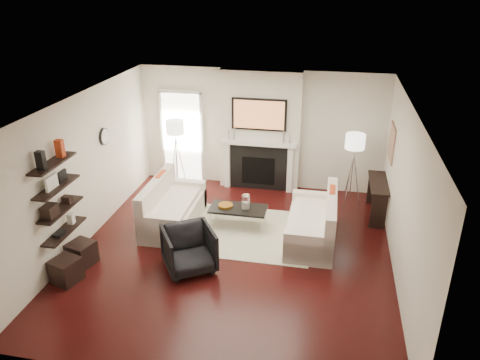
% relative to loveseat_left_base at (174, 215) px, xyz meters
% --- Properties ---
extents(room_envelope, '(6.00, 6.00, 6.00)m').
position_rel_loveseat_left_base_xyz_m(room_envelope, '(1.36, -0.77, 1.14)').
color(room_envelope, black).
rests_on(room_envelope, ground).
extents(chimney_breast, '(1.80, 0.25, 2.70)m').
position_rel_loveseat_left_base_xyz_m(chimney_breast, '(1.36, 2.11, 1.14)').
color(chimney_breast, silver).
rests_on(chimney_breast, floor).
extents(fireplace_surround, '(1.30, 0.02, 1.04)m').
position_rel_loveseat_left_base_xyz_m(fireplace_surround, '(1.36, 1.97, 0.31)').
color(fireplace_surround, black).
rests_on(fireplace_surround, floor).
extents(firebox, '(0.75, 0.02, 0.65)m').
position_rel_loveseat_left_base_xyz_m(firebox, '(1.36, 1.97, 0.24)').
color(firebox, black).
rests_on(firebox, floor).
extents(mantel_pilaster_l, '(0.12, 0.08, 1.10)m').
position_rel_loveseat_left_base_xyz_m(mantel_pilaster_l, '(0.64, 1.94, 0.34)').
color(mantel_pilaster_l, white).
rests_on(mantel_pilaster_l, floor).
extents(mantel_pilaster_r, '(0.12, 0.08, 1.10)m').
position_rel_loveseat_left_base_xyz_m(mantel_pilaster_r, '(2.08, 1.94, 0.34)').
color(mantel_pilaster_r, white).
rests_on(mantel_pilaster_r, floor).
extents(mantel_shelf, '(1.70, 0.18, 0.07)m').
position_rel_loveseat_left_base_xyz_m(mantel_shelf, '(1.36, 1.92, 0.91)').
color(mantel_shelf, white).
rests_on(mantel_shelf, chimney_breast).
extents(tv_body, '(1.20, 0.06, 0.70)m').
position_rel_loveseat_left_base_xyz_m(tv_body, '(1.36, 1.95, 1.57)').
color(tv_body, black).
rests_on(tv_body, chimney_breast).
extents(tv_screen, '(1.10, 0.00, 0.62)m').
position_rel_loveseat_left_base_xyz_m(tv_screen, '(1.36, 1.92, 1.57)').
color(tv_screen, '#BF723F').
rests_on(tv_screen, tv_body).
extents(candlestick_l_tall, '(0.04, 0.04, 0.30)m').
position_rel_loveseat_left_base_xyz_m(candlestick_l_tall, '(0.81, 1.93, 1.09)').
color(candlestick_l_tall, silver).
rests_on(candlestick_l_tall, mantel_shelf).
extents(candlestick_l_short, '(0.04, 0.04, 0.24)m').
position_rel_loveseat_left_base_xyz_m(candlestick_l_short, '(0.68, 1.93, 1.06)').
color(candlestick_l_short, silver).
rests_on(candlestick_l_short, mantel_shelf).
extents(candlestick_r_tall, '(0.04, 0.04, 0.30)m').
position_rel_loveseat_left_base_xyz_m(candlestick_r_tall, '(1.91, 1.93, 1.09)').
color(candlestick_r_tall, silver).
rests_on(candlestick_r_tall, mantel_shelf).
extents(candlestick_r_short, '(0.04, 0.04, 0.24)m').
position_rel_loveseat_left_base_xyz_m(candlestick_r_short, '(2.04, 1.93, 1.06)').
color(candlestick_r_short, silver).
rests_on(candlestick_r_short, mantel_shelf).
extents(hallway_panel, '(0.90, 0.02, 2.10)m').
position_rel_loveseat_left_base_xyz_m(hallway_panel, '(-0.49, 2.21, 0.84)').
color(hallway_panel, white).
rests_on(hallway_panel, floor).
extents(door_trim_l, '(0.06, 0.06, 2.16)m').
position_rel_loveseat_left_base_xyz_m(door_trim_l, '(-0.97, 2.19, 0.84)').
color(door_trim_l, white).
rests_on(door_trim_l, floor).
extents(door_trim_r, '(0.06, 0.06, 2.16)m').
position_rel_loveseat_left_base_xyz_m(door_trim_r, '(-0.01, 2.19, 0.84)').
color(door_trim_r, white).
rests_on(door_trim_r, floor).
extents(door_trim_top, '(1.02, 0.06, 0.06)m').
position_rel_loveseat_left_base_xyz_m(door_trim_top, '(-0.49, 2.19, 1.92)').
color(door_trim_top, white).
rests_on(door_trim_top, wall_back).
extents(rug, '(2.60, 2.00, 0.01)m').
position_rel_loveseat_left_base_xyz_m(rug, '(1.41, -0.04, -0.20)').
color(rug, '#BFB99C').
rests_on(rug, floor).
extents(loveseat_left_base, '(0.85, 1.80, 0.42)m').
position_rel_loveseat_left_base_xyz_m(loveseat_left_base, '(0.00, 0.00, 0.00)').
color(loveseat_left_base, silver).
rests_on(loveseat_left_base, floor).
extents(loveseat_left_back, '(0.18, 1.80, 0.80)m').
position_rel_loveseat_left_base_xyz_m(loveseat_left_back, '(-0.33, 0.00, 0.32)').
color(loveseat_left_back, silver).
rests_on(loveseat_left_back, floor).
extents(loveseat_left_arm_n, '(0.85, 0.18, 0.60)m').
position_rel_loveseat_left_base_xyz_m(loveseat_left_arm_n, '(0.00, -0.81, 0.09)').
color(loveseat_left_arm_n, silver).
rests_on(loveseat_left_arm_n, floor).
extents(loveseat_left_arm_s, '(0.85, 0.18, 0.60)m').
position_rel_loveseat_left_base_xyz_m(loveseat_left_arm_s, '(0.00, 0.81, 0.09)').
color(loveseat_left_arm_s, silver).
rests_on(loveseat_left_arm_s, floor).
extents(loveseat_left_cushion, '(0.63, 1.44, 0.10)m').
position_rel_loveseat_left_base_xyz_m(loveseat_left_cushion, '(0.05, 0.00, 0.26)').
color(loveseat_left_cushion, silver).
rests_on(loveseat_left_cushion, loveseat_left_base).
extents(pillow_left_orange, '(0.10, 0.42, 0.42)m').
position_rel_loveseat_left_base_xyz_m(pillow_left_orange, '(-0.33, 0.30, 0.52)').
color(pillow_left_orange, '#B43716').
rests_on(pillow_left_orange, loveseat_left_cushion).
extents(pillow_left_charcoal, '(0.10, 0.40, 0.40)m').
position_rel_loveseat_left_base_xyz_m(pillow_left_charcoal, '(-0.33, -0.30, 0.51)').
color(pillow_left_charcoal, black).
rests_on(pillow_left_charcoal, loveseat_left_cushion).
extents(loveseat_right_base, '(0.85, 1.80, 0.42)m').
position_rel_loveseat_left_base_xyz_m(loveseat_right_base, '(2.69, -0.08, 0.00)').
color(loveseat_right_base, silver).
rests_on(loveseat_right_base, floor).
extents(loveseat_right_back, '(0.18, 1.80, 0.80)m').
position_rel_loveseat_left_base_xyz_m(loveseat_right_back, '(3.02, -0.08, 0.32)').
color(loveseat_right_back, silver).
rests_on(loveseat_right_back, floor).
extents(loveseat_right_arm_n, '(0.85, 0.18, 0.60)m').
position_rel_loveseat_left_base_xyz_m(loveseat_right_arm_n, '(2.69, -0.89, 0.09)').
color(loveseat_right_arm_n, silver).
rests_on(loveseat_right_arm_n, floor).
extents(loveseat_right_arm_s, '(0.85, 0.18, 0.60)m').
position_rel_loveseat_left_base_xyz_m(loveseat_right_arm_s, '(2.69, 0.73, 0.09)').
color(loveseat_right_arm_s, silver).
rests_on(loveseat_right_arm_s, floor).
extents(loveseat_right_cushion, '(0.63, 1.44, 0.10)m').
position_rel_loveseat_left_base_xyz_m(loveseat_right_cushion, '(2.64, -0.08, 0.26)').
color(loveseat_right_cushion, silver).
rests_on(loveseat_right_cushion, loveseat_right_base).
extents(pillow_right_orange, '(0.10, 0.42, 0.42)m').
position_rel_loveseat_left_base_xyz_m(pillow_right_orange, '(3.02, 0.22, 0.52)').
color(pillow_right_orange, '#B43716').
rests_on(pillow_right_orange, loveseat_right_cushion).
extents(pillow_right_charcoal, '(0.10, 0.40, 0.40)m').
position_rel_loveseat_left_base_xyz_m(pillow_right_charcoal, '(3.02, -0.38, 0.51)').
color(pillow_right_charcoal, black).
rests_on(pillow_right_charcoal, loveseat_right_cushion).
extents(coffee_table, '(1.10, 0.55, 0.04)m').
position_rel_loveseat_left_base_xyz_m(coffee_table, '(1.27, 0.14, 0.19)').
color(coffee_table, black).
rests_on(coffee_table, floor).
extents(coffee_leg_nw, '(0.02, 0.02, 0.38)m').
position_rel_loveseat_left_base_xyz_m(coffee_leg_nw, '(0.77, -0.08, -0.02)').
color(coffee_leg_nw, silver).
rests_on(coffee_leg_nw, floor).
extents(coffee_leg_ne, '(0.02, 0.02, 0.38)m').
position_rel_loveseat_left_base_xyz_m(coffee_leg_ne, '(1.77, -0.08, -0.02)').
color(coffee_leg_ne, silver).
rests_on(coffee_leg_ne, floor).
extents(coffee_leg_sw, '(0.02, 0.02, 0.38)m').
position_rel_loveseat_left_base_xyz_m(coffee_leg_sw, '(0.77, 0.36, -0.02)').
color(coffee_leg_sw, silver).
rests_on(coffee_leg_sw, floor).
extents(coffee_leg_se, '(0.02, 0.02, 0.38)m').
position_rel_loveseat_left_base_xyz_m(coffee_leg_se, '(1.77, 0.36, -0.02)').
color(coffee_leg_se, silver).
rests_on(coffee_leg_se, floor).
extents(hurricane_glass, '(0.16, 0.16, 0.28)m').
position_rel_loveseat_left_base_xyz_m(hurricane_glass, '(1.42, 0.14, 0.35)').
color(hurricane_glass, white).
rests_on(hurricane_glass, coffee_table).
extents(hurricane_candle, '(0.10, 0.10, 0.15)m').
position_rel_loveseat_left_base_xyz_m(hurricane_candle, '(1.42, 0.14, 0.29)').
color(hurricane_candle, white).
rests_on(hurricane_candle, coffee_table).
extents(copper_bowl, '(0.28, 0.28, 0.05)m').
position_rel_loveseat_left_base_xyz_m(copper_bowl, '(1.02, 0.14, 0.24)').
color(copper_bowl, '#9F631A').
rests_on(copper_bowl, coffee_table).
extents(armchair, '(1.07, 1.05, 0.82)m').
position_rel_loveseat_left_base_xyz_m(armchair, '(0.75, -1.40, 0.20)').
color(armchair, black).
rests_on(armchair, floor).
extents(lamp_left_post, '(0.02, 0.02, 1.20)m').
position_rel_loveseat_left_base_xyz_m(lamp_left_post, '(-0.49, 1.73, 0.39)').
color(lamp_left_post, silver).
rests_on(lamp_left_post, floor).
extents(lamp_left_shade, '(0.40, 0.40, 0.30)m').
position_rel_loveseat_left_base_xyz_m(lamp_left_shade, '(-0.49, 1.73, 1.24)').
color(lamp_left_shade, white).
rests_on(lamp_left_shade, lamp_left_post).
extents(lamp_left_leg_a, '(0.25, 0.02, 1.23)m').
position_rel_loveseat_left_base_xyz_m(lamp_left_leg_a, '(-0.38, 1.73, 0.39)').
color(lamp_left_leg_a, silver).
rests_on(lamp_left_leg_a, floor).
extents(lamp_left_leg_b, '(0.14, 0.22, 1.23)m').
position_rel_loveseat_left_base_xyz_m(lamp_left_leg_b, '(-0.54, 1.82, 0.39)').
color(lamp_left_leg_b, silver).
rests_on(lamp_left_leg_b, floor).
extents(lamp_left_leg_c, '(0.14, 0.22, 1.23)m').
position_rel_loveseat_left_base_xyz_m(lamp_left_leg_c, '(-0.54, 1.63, 0.39)').
color(lamp_left_leg_c, silver).
rests_on(lamp_left_leg_c, floor).
extents(lamp_right_post, '(0.02, 0.02, 1.20)m').
position_rel_loveseat_left_base_xyz_m(lamp_right_post, '(3.41, 1.52, 0.39)').
color(lamp_right_post, silver).
rests_on(lamp_right_post, floor).
extents(lamp_right_shade, '(0.40, 0.40, 0.30)m').
position_rel_loveseat_left_base_xyz_m(lamp_right_shade, '(3.41, 1.52, 1.24)').
color(lamp_right_shade, white).
rests_on(lamp_right_shade, lamp_right_post).
extents(lamp_right_leg_a, '(0.25, 0.02, 1.23)m').
position_rel_loveseat_left_base_xyz_m(lamp_right_leg_a, '(3.52, 1.52, 0.39)').
color(lamp_right_leg_a, silver).
rests_on(lamp_right_leg_a, floor).
extents(lamp_right_leg_b, '(0.14, 0.22, 1.23)m').
position_rel_loveseat_left_base_xyz_m(lamp_right_leg_b, '(3.36, 1.62, 0.39)').
color(lamp_right_leg_b, silver).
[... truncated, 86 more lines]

